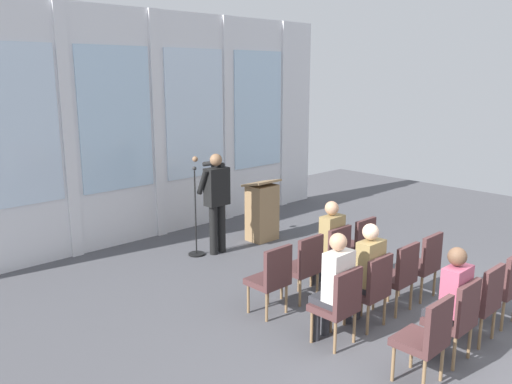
{
  "coord_description": "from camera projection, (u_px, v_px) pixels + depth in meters",
  "views": [
    {
      "loc": [
        -5.45,
        -2.04,
        3.08
      ],
      "look_at": [
        0.03,
        3.68,
        1.27
      ],
      "focal_mm": 36.83,
      "sensor_mm": 36.0,
      "label": 1
    }
  ],
  "objects": [
    {
      "name": "chair_r1_c2",
      "position": [
        399.0,
        273.0,
        6.8
      ],
      "size": [
        0.46,
        0.44,
        0.94
      ],
      "color": "olive",
      "rests_on": "ground"
    },
    {
      "name": "chair_r2_c3",
      "position": [
        504.0,
        284.0,
        6.47
      ],
      "size": [
        0.46,
        0.44,
        0.94
      ],
      "color": "olive",
      "rests_on": "ground"
    },
    {
      "name": "chair_r1_c0",
      "position": [
        339.0,
        302.0,
        5.95
      ],
      "size": [
        0.46,
        0.44,
        0.94
      ],
      "color": "olive",
      "rests_on": "ground"
    },
    {
      "name": "chair_r2_c2",
      "position": [
        482.0,
        299.0,
        6.04
      ],
      "size": [
        0.46,
        0.44,
        0.94
      ],
      "color": "olive",
      "rests_on": "ground"
    },
    {
      "name": "chair_r2_c1",
      "position": [
        456.0,
        316.0,
        5.62
      ],
      "size": [
        0.46,
        0.44,
        0.94
      ],
      "color": "olive",
      "rests_on": "ground"
    },
    {
      "name": "audience_r2_c1",
      "position": [
        450.0,
        297.0,
        5.64
      ],
      "size": [
        0.36,
        0.39,
        1.29
      ],
      "color": "#2D2D33",
      "rests_on": "ground"
    },
    {
      "name": "rear_partition",
      "position": [
        159.0,
        125.0,
        9.81
      ],
      "size": [
        8.61,
        0.14,
        4.19
      ],
      "color": "silver",
      "rests_on": "ground"
    },
    {
      "name": "chair_r1_c1",
      "position": [
        371.0,
        287.0,
        6.38
      ],
      "size": [
        0.46,
        0.44,
        0.94
      ],
      "color": "olive",
      "rests_on": "ground"
    },
    {
      "name": "lectern",
      "position": [
        262.0,
        211.0,
        9.78
      ],
      "size": [
        0.6,
        0.48,
        1.16
      ],
      "color": "#93724C",
      "rests_on": "ground"
    },
    {
      "name": "chair_r2_c0",
      "position": [
        427.0,
        336.0,
        5.19
      ],
      "size": [
        0.46,
        0.44,
        0.94
      ],
      "color": "olive",
      "rests_on": "ground"
    },
    {
      "name": "audience_r1_c1",
      "position": [
        366.0,
        270.0,
        6.39
      ],
      "size": [
        0.36,
        0.39,
        1.32
      ],
      "color": "#2D2D33",
      "rests_on": "ground"
    },
    {
      "name": "chair_r0_c0",
      "position": [
        272.0,
        276.0,
        6.71
      ],
      "size": [
        0.46,
        0.44,
        0.94
      ],
      "color": "olive",
      "rests_on": "ground"
    },
    {
      "name": "speaker",
      "position": [
        216.0,
        196.0,
        8.96
      ],
      "size": [
        0.5,
        0.69,
        1.75
      ],
      "color": "black",
      "rests_on": "ground"
    },
    {
      "name": "chair_r0_c2",
      "position": [
        333.0,
        253.0,
        7.56
      ],
      "size": [
        0.46,
        0.44,
        0.94
      ],
      "color": "olive",
      "rests_on": "ground"
    },
    {
      "name": "audience_r1_c0",
      "position": [
        334.0,
        283.0,
        5.96
      ],
      "size": [
        0.36,
        0.39,
        1.34
      ],
      "color": "#2D2D33",
      "rests_on": "ground"
    },
    {
      "name": "ground_plane",
      "position": [
        484.0,
        358.0,
        5.8
      ],
      "size": [
        16.48,
        16.48,
        0.0
      ],
      "primitive_type": "plane",
      "color": "#4C4C51"
    },
    {
      "name": "chair_r1_c3",
      "position": [
        424.0,
        262.0,
        7.23
      ],
      "size": [
        0.46,
        0.44,
        0.94
      ],
      "color": "olive",
      "rests_on": "ground"
    },
    {
      "name": "chair_r0_c3",
      "position": [
        359.0,
        244.0,
        7.99
      ],
      "size": [
        0.46,
        0.44,
        0.94
      ],
      "color": "olive",
      "rests_on": "ground"
    },
    {
      "name": "mic_stand",
      "position": [
        196.0,
        236.0,
        8.99
      ],
      "size": [
        0.28,
        0.28,
        1.55
      ],
      "color": "black",
      "rests_on": "ground"
    },
    {
      "name": "audience_r0_c2",
      "position": [
        329.0,
        239.0,
        7.58
      ],
      "size": [
        0.36,
        0.39,
        1.3
      ],
      "color": "#2D2D33",
      "rests_on": "ground"
    },
    {
      "name": "chair_r0_c1",
      "position": [
        304.0,
        264.0,
        7.14
      ],
      "size": [
        0.46,
        0.44,
        0.94
      ],
      "color": "olive",
      "rests_on": "ground"
    }
  ]
}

